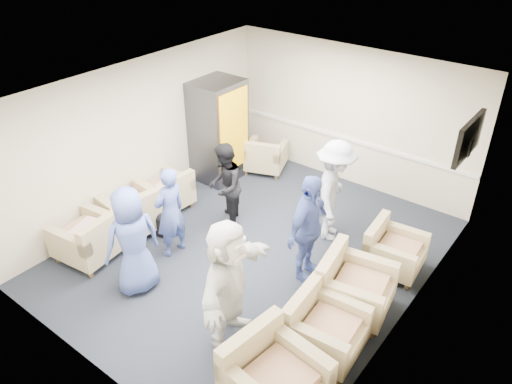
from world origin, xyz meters
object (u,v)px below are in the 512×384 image
Objects in this scene: armchair_left_near at (91,240)px; armchair_left_far at (167,193)px; vending_machine at (219,131)px; person_front_left at (132,241)px; person_mid_right at (308,229)px; person_front_right at (229,283)px; person_mid_left at (170,212)px; armchair_right_near at (271,379)px; armchair_left_mid at (136,213)px; person_back_left at (225,186)px; armchair_right_midnear at (322,329)px; armchair_right_midfar at (352,288)px; armchair_corner at (265,157)px; armchair_right_far at (392,251)px; person_back_right at (334,191)px.

armchair_left_far is at bearing 177.07° from armchair_left_near.
armchair_left_far is 1.67m from vending_machine.
person_mid_right is (1.80, 1.72, 0.02)m from person_front_left.
person_mid_left is at bearing 51.55° from person_front_right.
armchair_right_near is at bearing -42.75° from vending_machine.
person_back_left is at bearing 142.73° from armchair_left_mid.
armchair_right_near is at bearing 172.27° from armchair_right_midnear.
armchair_right_midfar is at bearing 105.84° from armchair_left_mid.
person_mid_left is at bearing 92.19° from armchair_right_midfar.
armchair_corner is at bearing 44.91° from person_mid_right.
armchair_left_near is 0.97× the size of armchair_corner.
armchair_right_midnear is at bearing 174.41° from armchair_right_midfar.
armchair_right_midfar is at bearing -0.53° from armchair_right_midnear.
armchair_corner is at bearing 178.97° from armchair_left_mid.
person_back_left reaches higher than armchair_left_far.
armchair_right_far is 0.51× the size of person_mid_right.
armchair_right_midfar is 4.16m from armchair_corner.
person_front_left is (-2.74, -0.63, 0.49)m from armchair_right_midnear.
armchair_left_far is at bearing 68.37° from armchair_right_near.
armchair_left_mid is 1.10× the size of armchair_right_midnear.
armchair_left_mid is at bearing 102.71° from person_back_right.
person_front_left is at bearing 17.32° from person_mid_left.
armchair_right_midnear is 4.78m from armchair_corner.
armchair_left_near is 3.32m from vending_machine.
person_back_right is (-1.09, 1.32, 0.51)m from armchair_right_midfar.
armchair_left_far is 0.49× the size of person_front_right.
armchair_corner is (0.42, 3.97, -0.04)m from armchair_left_near.
armchair_right_midnear is (3.85, -0.31, -0.02)m from armchair_left_mid.
person_back_right is (1.59, 2.84, 0.04)m from person_front_left.
armchair_right_near reaches higher than armchair_right_midfar.
person_front_right reaches higher than armchair_right_midnear.
armchair_left_near reaches higher than armchair_right_far.
armchair_right_far is 3.86m from person_front_left.
armchair_corner is 2.60m from person_back_right.
person_front_left is at bearing 39.15° from armchair_left_far.
person_front_right is (2.34, -3.89, 0.58)m from armchair_corner.
armchair_right_near reaches higher than armchair_left_mid.
person_back_right is (-1.16, 0.17, 0.56)m from armchair_right_far.
armchair_left_near is at bearing -86.98° from vending_machine.
person_back_right reaches higher than armchair_left_near.
person_mid_right reaches higher than armchair_right_midnear.
person_mid_right is (2.00, 0.81, 0.10)m from person_mid_left.
person_mid_right reaches higher than armchair_corner.
person_back_left is (-2.79, -0.64, 0.44)m from armchair_right_far.
armchair_right_midnear is 1.31m from person_front_right.
person_mid_left is (1.01, -0.85, 0.44)m from armchair_left_far.
armchair_corner is 0.57× the size of person_front_right.
vending_machine is 4.32m from person_front_right.
person_mid_left is at bearing 127.93° from armchair_left_near.
armchair_left_near is 0.49× the size of vending_machine.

